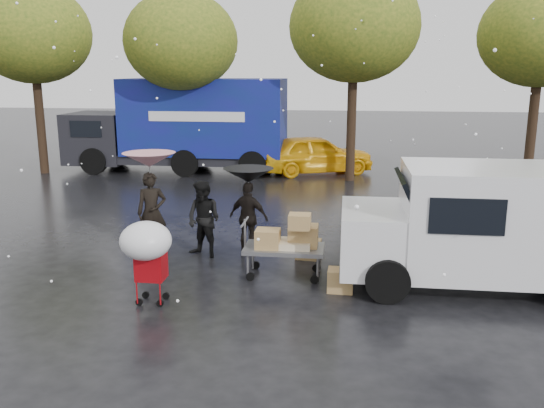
# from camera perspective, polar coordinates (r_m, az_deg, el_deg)

# --- Properties ---
(ground) EXTENTS (90.00, 90.00, 0.00)m
(ground) POSITION_cam_1_polar(r_m,az_deg,el_deg) (11.22, -5.16, -6.92)
(ground) COLOR black
(ground) RESTS_ON ground
(person_pink) EXTENTS (0.73, 0.61, 1.72)m
(person_pink) POSITION_cam_1_polar(r_m,az_deg,el_deg) (12.59, -11.82, -0.82)
(person_pink) COLOR black
(person_pink) RESTS_ON ground
(person_middle) EXTENTS (0.96, 0.88, 1.61)m
(person_middle) POSITION_cam_1_polar(r_m,az_deg,el_deg) (12.06, -6.77, -1.52)
(person_middle) COLOR black
(person_middle) RESTS_ON ground
(person_black) EXTENTS (0.97, 0.63, 1.53)m
(person_black) POSITION_cam_1_polar(r_m,az_deg,el_deg) (12.30, -2.32, -1.34)
(person_black) COLOR black
(person_black) RESTS_ON ground
(umbrella_pink) EXTENTS (1.11, 1.11, 2.15)m
(umbrella_pink) POSITION_cam_1_polar(r_m,az_deg,el_deg) (12.37, -12.07, 4.29)
(umbrella_pink) COLOR #4C4C4C
(umbrella_pink) RESTS_ON ground
(umbrella_black) EXTENTS (1.06, 1.06, 1.83)m
(umbrella_black) POSITION_cam_1_polar(r_m,az_deg,el_deg) (12.10, -2.36, 2.85)
(umbrella_black) COLOR #4C4C4C
(umbrella_black) RESTS_ON ground
(vendor_cart) EXTENTS (1.52, 0.80, 1.27)m
(vendor_cart) POSITION_cam_1_polar(r_m,az_deg,el_deg) (10.83, 1.65, -3.58)
(vendor_cart) COLOR slate
(vendor_cart) RESTS_ON ground
(shopping_cart) EXTENTS (0.84, 0.84, 1.46)m
(shopping_cart) POSITION_cam_1_polar(r_m,az_deg,el_deg) (9.60, -12.32, -4.00)
(shopping_cart) COLOR #A70910
(shopping_cart) RESTS_ON ground
(white_van) EXTENTS (4.91, 2.18, 2.20)m
(white_van) POSITION_cam_1_polar(r_m,az_deg,el_deg) (10.92, 20.77, -1.95)
(white_van) COLOR white
(white_van) RESTS_ON ground
(blue_truck) EXTENTS (8.30, 2.60, 3.50)m
(blue_truck) POSITION_cam_1_polar(r_m,az_deg,el_deg) (22.32, -8.75, 7.70)
(blue_truck) COLOR navy
(blue_truck) RESTS_ON ground
(box_ground_near) EXTENTS (0.46, 0.37, 0.40)m
(box_ground_near) POSITION_cam_1_polar(r_m,az_deg,el_deg) (10.36, 6.79, -7.52)
(box_ground_near) COLOR #9C7044
(box_ground_near) RESTS_ON ground
(box_ground_far) EXTENTS (0.54, 0.44, 0.39)m
(box_ground_far) POSITION_cam_1_polar(r_m,az_deg,el_deg) (12.05, 3.63, -4.47)
(box_ground_far) COLOR #9C7044
(box_ground_far) RESTS_ON ground
(yellow_taxi) EXTENTS (4.64, 3.20, 1.47)m
(yellow_taxi) POSITION_cam_1_polar(r_m,az_deg,el_deg) (21.73, 4.29, 4.95)
(yellow_taxi) COLOR #F8AF0D
(yellow_taxi) RESTS_ON ground
(tree_row) EXTENTS (21.60, 4.40, 7.12)m
(tree_row) POSITION_cam_1_polar(r_m,az_deg,el_deg) (20.50, -0.52, 16.51)
(tree_row) COLOR black
(tree_row) RESTS_ON ground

